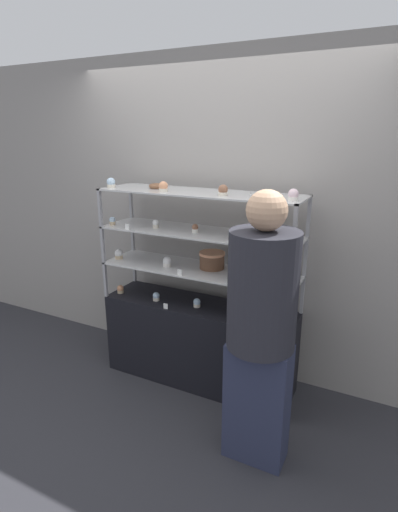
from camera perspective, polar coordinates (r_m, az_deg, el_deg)
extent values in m
plane|color=#2D2D33|center=(3.52, 0.00, -17.07)|extent=(20.00, 20.00, 0.00)
cube|color=gray|center=(3.31, 2.80, 5.26)|extent=(8.00, 0.05, 2.60)
cube|color=black|center=(3.34, 0.00, -12.24)|extent=(1.55, 0.43, 0.68)
cube|color=#99999E|center=(3.67, -9.25, -1.36)|extent=(0.02, 0.02, 0.30)
cube|color=#99999E|center=(3.08, 14.55, -5.38)|extent=(0.02, 0.02, 0.30)
cube|color=#99999E|center=(3.37, -13.23, -3.29)|extent=(0.02, 0.02, 0.30)
cube|color=#99999E|center=(2.72, 12.66, -8.37)|extent=(0.02, 0.02, 0.30)
cube|color=silver|center=(3.08, 0.00, -1.95)|extent=(1.55, 0.43, 0.01)
cube|color=#99999E|center=(3.59, -9.47, 3.15)|extent=(0.02, 0.02, 0.30)
cube|color=#99999E|center=(2.98, 14.98, -0.10)|extent=(0.02, 0.02, 0.30)
cube|color=#99999E|center=(3.28, -13.58, 1.58)|extent=(0.02, 0.02, 0.30)
cube|color=#99999E|center=(2.61, 13.09, -2.46)|extent=(0.02, 0.02, 0.30)
cube|color=silver|center=(3.00, 0.00, 3.42)|extent=(1.55, 0.43, 0.01)
cube|color=#99999E|center=(3.53, -9.71, 7.83)|extent=(0.02, 0.02, 0.30)
cube|color=#99999E|center=(2.91, 15.43, 5.50)|extent=(0.02, 0.02, 0.30)
cube|color=#99999E|center=(3.22, -13.95, 6.68)|extent=(0.02, 0.02, 0.30)
cube|color=#99999E|center=(2.52, 13.54, 3.91)|extent=(0.02, 0.02, 0.30)
cube|color=silver|center=(2.94, 0.00, 9.05)|extent=(1.55, 0.43, 0.01)
cylinder|color=brown|center=(3.08, 1.87, -0.77)|extent=(0.19, 0.19, 0.11)
cylinder|color=#E5996B|center=(3.06, 1.88, 0.38)|extent=(0.20, 0.20, 0.02)
cube|color=brown|center=(2.77, 8.02, 2.78)|extent=(0.24, 0.16, 0.05)
cube|color=silver|center=(2.77, 8.04, 3.38)|extent=(0.24, 0.16, 0.01)
cylinder|color=#CCB28C|center=(3.47, -11.14, -4.97)|extent=(0.05, 0.05, 0.03)
sphere|color=#E5996B|center=(3.46, -11.17, -4.54)|extent=(0.06, 0.06, 0.06)
cylinder|color=beige|center=(3.27, -6.13, -6.10)|extent=(0.05, 0.05, 0.03)
sphere|color=silver|center=(3.26, -6.14, -5.65)|extent=(0.06, 0.06, 0.06)
cylinder|color=beige|center=(3.14, -0.30, -7.05)|extent=(0.05, 0.05, 0.03)
sphere|color=silver|center=(3.13, -0.30, -6.57)|extent=(0.06, 0.06, 0.06)
cylinder|color=#CCB28C|center=(2.96, 5.13, -8.65)|extent=(0.05, 0.05, 0.03)
sphere|color=silver|center=(2.95, 5.14, -8.16)|extent=(0.06, 0.06, 0.06)
cylinder|color=white|center=(2.88, 11.87, -9.79)|extent=(0.05, 0.05, 0.03)
sphere|color=#8C5B42|center=(2.87, 11.90, -9.29)|extent=(0.06, 0.06, 0.06)
cube|color=white|center=(3.11, -4.79, -7.16)|extent=(0.04, 0.00, 0.04)
cylinder|color=#CCB28C|center=(3.39, -11.36, -0.14)|extent=(0.06, 0.06, 0.03)
sphere|color=white|center=(3.38, -11.39, 0.39)|extent=(0.07, 0.07, 0.07)
cylinder|color=white|center=(3.14, -4.57, -1.26)|extent=(0.06, 0.06, 0.03)
sphere|color=white|center=(3.13, -4.58, -0.69)|extent=(0.07, 0.07, 0.07)
cylinder|color=white|center=(2.78, 12.26, -4.08)|extent=(0.06, 0.06, 0.03)
sphere|color=#8C5B42|center=(2.77, 12.31, -3.45)|extent=(0.07, 0.07, 0.07)
cube|color=white|center=(2.94, -2.78, -2.36)|extent=(0.04, 0.00, 0.04)
cylinder|color=#CCB28C|center=(3.28, -12.25, 4.60)|extent=(0.05, 0.05, 0.03)
sphere|color=silver|center=(3.28, -12.28, 5.07)|extent=(0.05, 0.05, 0.05)
cylinder|color=beige|center=(3.12, -6.22, 4.26)|extent=(0.05, 0.05, 0.03)
sphere|color=white|center=(3.12, -6.23, 4.75)|extent=(0.05, 0.05, 0.05)
cylinder|color=white|center=(2.96, -0.56, 3.63)|extent=(0.05, 0.05, 0.03)
sphere|color=#8C5B42|center=(2.95, -0.56, 4.14)|extent=(0.05, 0.05, 0.05)
cylinder|color=beige|center=(2.65, 12.94, 1.57)|extent=(0.05, 0.05, 0.03)
sphere|color=silver|center=(2.64, 12.98, 2.13)|extent=(0.05, 0.05, 0.05)
cube|color=white|center=(3.10, -10.23, 4.13)|extent=(0.04, 0.00, 0.04)
cylinder|color=beige|center=(3.25, -12.43, 9.76)|extent=(0.06, 0.06, 0.02)
sphere|color=silver|center=(3.24, -12.47, 10.30)|extent=(0.07, 0.07, 0.07)
cylinder|color=beige|center=(2.95, -5.10, 9.37)|extent=(0.06, 0.06, 0.02)
sphere|color=#E5996B|center=(2.94, -5.12, 9.96)|extent=(0.07, 0.07, 0.07)
cylinder|color=beige|center=(2.75, 3.45, 8.85)|extent=(0.06, 0.06, 0.02)
sphere|color=#8C5B42|center=(2.75, 3.46, 9.48)|extent=(0.07, 0.07, 0.07)
cylinder|color=white|center=(2.61, 13.29, 7.97)|extent=(0.06, 0.06, 0.02)
sphere|color=silver|center=(2.61, 13.34, 8.64)|extent=(0.07, 0.07, 0.07)
cube|color=white|center=(2.57, 7.72, 8.36)|extent=(0.04, 0.00, 0.04)
torus|color=brown|center=(3.14, -6.04, 9.91)|extent=(0.12, 0.12, 0.04)
cube|color=#282D47|center=(2.64, 8.29, -19.97)|extent=(0.38, 0.21, 0.79)
cylinder|color=#26262D|center=(2.27, 9.09, -4.92)|extent=(0.40, 0.40, 0.69)
sphere|color=tan|center=(2.15, 9.66, 6.44)|extent=(0.22, 0.22, 0.22)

